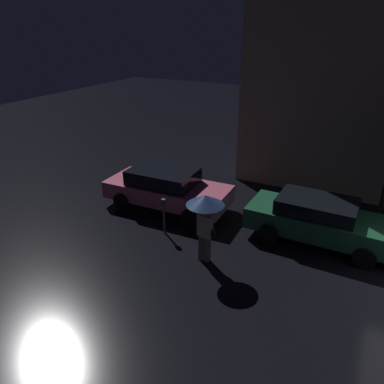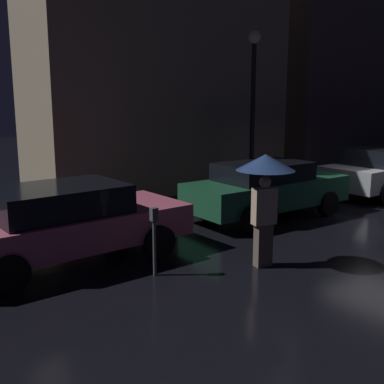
% 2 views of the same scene
% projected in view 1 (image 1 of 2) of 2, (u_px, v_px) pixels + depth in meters
% --- Properties ---
extents(building_facade_left, '(8.63, 3.00, 8.43)m').
position_uv_depth(building_facade_left, '(364.00, 80.00, 13.84)').
color(building_facade_left, gray).
rests_on(building_facade_left, ground).
extents(parked_car_pink, '(4.50, 2.05, 1.43)m').
position_uv_depth(parked_car_pink, '(167.00, 188.00, 13.44)').
color(parked_car_pink, '#DB6684').
rests_on(parked_car_pink, ground).
extents(parked_car_green, '(4.41, 1.87, 1.40)m').
position_uv_depth(parked_car_green, '(320.00, 220.00, 11.28)').
color(parked_car_green, '#1E5638').
rests_on(parked_car_green, ground).
extents(pedestrian_with_umbrella, '(1.03, 1.03, 2.04)m').
position_uv_depth(pedestrian_with_umbrella, '(205.00, 210.00, 10.00)').
color(pedestrian_with_umbrella, '#66564C').
rests_on(pedestrian_with_umbrella, ground).
extents(parking_meter, '(0.12, 0.10, 1.19)m').
position_uv_depth(parking_meter, '(164.00, 212.00, 11.75)').
color(parking_meter, '#4C5154').
rests_on(parking_meter, ground).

